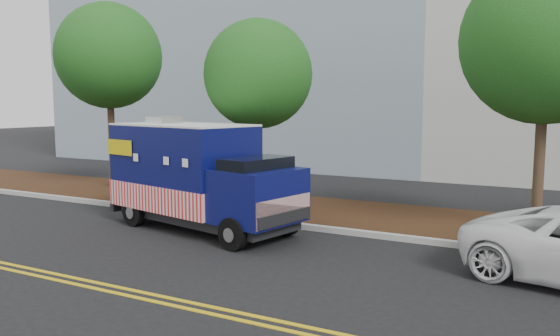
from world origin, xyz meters
The scene contains 10 objects.
ground centered at (0.00, 0.00, 0.00)m, with size 120.00×120.00×0.00m, color black.
curb centered at (0.00, 1.40, 0.07)m, with size 120.00×0.18×0.15m, color #9E9E99.
mulch_strip centered at (0.00, 3.50, 0.07)m, with size 120.00×4.00×0.15m, color black.
centerline_near centered at (0.00, -4.45, 0.01)m, with size 120.00×0.10×0.01m, color gold.
centerline_far centered at (0.00, -4.70, 0.01)m, with size 120.00×0.10×0.01m, color gold.
tree_a centered at (-7.87, 3.75, 5.14)m, with size 3.96×3.96×7.14m.
tree_b centered at (-0.88, 2.91, 4.26)m, with size 3.33×3.33×5.94m.
tree_c centered at (6.99, 3.31, 4.90)m, with size 4.10×4.10×6.96m.
sign_post centered at (-1.59, 1.90, 1.20)m, with size 0.06×0.06×2.40m, color #473828.
food_truck centered at (-1.22, 0.15, 1.37)m, with size 6.05×3.28×3.03m.
Camera 1 is at (7.61, -11.66, 3.40)m, focal length 35.00 mm.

